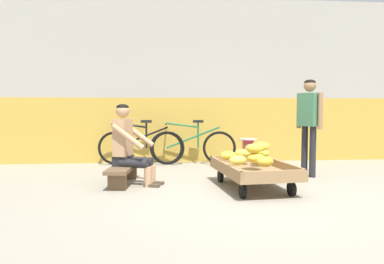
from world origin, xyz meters
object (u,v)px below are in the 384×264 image
Objects in this scene: customer_adult at (309,116)px; bicycle_near_left at (141,146)px; banana_cart at (253,171)px; low_bench at (123,170)px; bicycle_far_left at (193,146)px; plastic_crate at (248,166)px; weighing_scale at (248,147)px; vendor_seated at (129,145)px.

bicycle_near_left is at bearing 150.98° from customer_adult.
banana_cart is 0.99× the size of customer_adult.
bicycle_far_left is at bearing 56.85° from low_bench.
bicycle_near_left is (-1.77, 1.30, 0.20)m from plastic_crate.
bicycle_far_left is (-0.78, 1.24, -0.10)m from weighing_scale.
vendor_seated is at bearing -162.98° from plastic_crate.
banana_cart is 1.54m from customer_adult.
plastic_crate is 0.22× the size of bicycle_near_left.
bicycle_near_left is at bearing 124.76° from banana_cart.
low_bench is 2.01m from plastic_crate.
banana_cart is at bearing -14.44° from low_bench.
vendor_seated is 0.69× the size of bicycle_near_left.
weighing_scale is (1.86, 0.57, -0.11)m from vendor_seated.
plastic_crate is at bearing -57.82° from bicycle_far_left.
vendor_seated reaches higher than banana_cart.
low_bench is at bearing -95.32° from bicycle_near_left.
customer_adult is at bearing -39.90° from bicycle_far_left.
customer_adult is (0.93, -0.19, 0.50)m from weighing_scale.
vendor_seated is 2.84m from customer_adult.
weighing_scale is 0.18× the size of bicycle_far_left.
banana_cart is 2.32m from bicycle_far_left.
vendor_seated is 0.69× the size of bicycle_far_left.
bicycle_near_left is at bearing 143.57° from plastic_crate.
bicycle_near_left reaches higher than banana_cart.
plastic_crate is (0.17, 1.00, -0.09)m from banana_cart.
customer_adult is (2.79, 0.37, 0.38)m from vendor_seated.
customer_adult is at bearing 6.90° from low_bench.
banana_cart is 1.03m from weighing_scale.
bicycle_far_left is at bearing 105.22° from banana_cart.
customer_adult is at bearing 7.66° from vendor_seated.
vendor_seated reaches higher than low_bench.
weighing_scale is at bearing -57.84° from bicycle_far_left.
bicycle_far_left is at bearing -3.90° from bicycle_near_left.
low_bench is 3.13× the size of plastic_crate.
weighing_scale is at bearing 15.54° from low_bench.
vendor_seated is at bearing 165.76° from banana_cart.
weighing_scale is at bearing 16.99° from vendor_seated.
customer_adult reaches higher than banana_cart.
bicycle_near_left and bicycle_far_left have the same top height.
bicycle_near_left is 3.14m from customer_adult.
weighing_scale is at bearing -36.45° from bicycle_near_left.
low_bench is 0.68× the size of bicycle_near_left.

